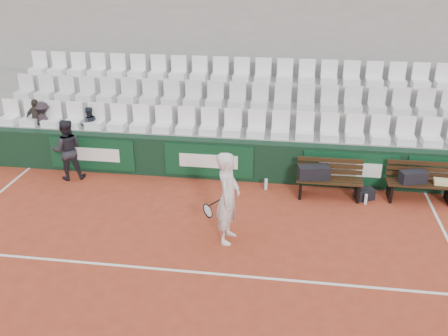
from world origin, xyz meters
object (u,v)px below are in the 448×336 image
sports_bag_left (314,172)px  spectator_a (42,105)px  bench_left (329,188)px  water_bottle_far (366,199)px  spectator_c (88,109)px  sports_bag_ground (364,194)px  water_bottle_near (266,184)px  sports_bag_right (413,177)px  spectator_b (35,104)px  ball_kid (67,150)px  bench_right (419,192)px  tennis_player (228,198)px

sports_bag_left → spectator_a: size_ratio=0.67×
sports_bag_left → bench_left: bearing=-1.0°
water_bottle_far → spectator_c: spectator_c is taller
spectator_a → sports_bag_ground: bearing=-171.5°
sports_bag_ground → water_bottle_near: (-2.28, 0.18, 0.01)m
sports_bag_right → spectator_b: size_ratio=0.51×
sports_bag_left → water_bottle_far: 1.31m
bench_left → ball_kid: (-6.37, 0.12, 0.55)m
spectator_c → sports_bag_ground: bearing=145.5°
sports_bag_right → ball_kid: size_ratio=0.38×
ball_kid → sports_bag_left: bearing=157.4°
sports_bag_right → water_bottle_near: 3.34m
ball_kid → spectator_b: 1.83m
sports_bag_left → sports_bag_ground: sports_bag_left is taller
bench_right → sports_bag_left: sports_bag_left is taller
water_bottle_near → water_bottle_far: (2.28, -0.43, -0.01)m
sports_bag_ground → ball_kid: size_ratio=0.27×
sports_bag_left → water_bottle_near: 1.20m
water_bottle_far → spectator_c: (-7.01, 1.42, 1.38)m
spectator_a → bench_right: bearing=-169.9°
spectator_a → spectator_c: bearing=-163.5°
water_bottle_near → ball_kid: size_ratio=0.18×
bench_right → ball_kid: size_ratio=0.97×
sports_bag_right → spectator_c: (-8.04, 1.07, 0.91)m
bench_right → sports_bag_ground: bench_right is taller
bench_right → water_bottle_far: size_ratio=6.16×
bench_left → sports_bag_ground: bench_left is taller
sports_bag_ground → spectator_b: (-8.45, 1.17, 1.44)m
bench_left → sports_bag_ground: (0.82, 0.01, -0.10)m
sports_bag_ground → water_bottle_near: 2.29m
sports_bag_right → ball_kid: ball_kid is taller
sports_bag_right → spectator_c: size_ratio=0.59×
sports_bag_ground → spectator_a: 8.47m
bench_right → spectator_c: spectator_c is taller
sports_bag_right → tennis_player: tennis_player is taller
water_bottle_near → spectator_b: bearing=170.9°
bench_right → water_bottle_far: bearing=-163.7°
sports_bag_left → water_bottle_near: (-1.09, 0.18, -0.47)m
sports_bag_left → sports_bag_right: 2.22m
sports_bag_right → spectator_a: 9.41m
bench_left → spectator_a: bearing=171.0°
spectator_b → spectator_c: spectator_b is taller
sports_bag_ground → water_bottle_near: size_ratio=1.56×
bench_right → spectator_b: (-9.67, 1.07, 1.35)m
sports_bag_ground → water_bottle_far: sports_bag_ground is taller
bench_right → spectator_c: (-8.23, 1.07, 1.27)m
tennis_player → spectator_b: spectator_b is taller
sports_bag_left → sports_bag_ground: (1.19, 0.01, -0.47)m
sports_bag_right → sports_bag_ground: (-1.03, -0.10, -0.46)m
spectator_a → spectator_b: spectator_b is taller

